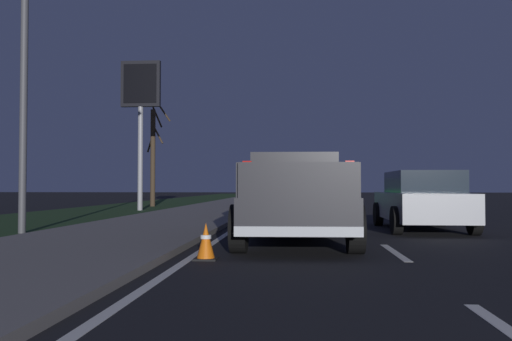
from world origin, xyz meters
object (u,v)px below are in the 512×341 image
gas_price_sign (141,98)px  sedan_tan (291,197)px  sedan_green (299,193)px  traffic_cone_near (206,242)px  street_light_near (36,54)px  bare_tree_far (153,154)px  pickup_truck (294,198)px  sedan_silver (421,200)px

gas_price_sign → sedan_tan: bearing=-132.2°
sedan_green → traffic_cone_near: size_ratio=7.66×
street_light_near → bare_tree_far: 17.37m
pickup_truck → sedan_tan: 6.82m
sedan_tan → pickup_truck: bearing=-178.7°
sedan_tan → sedan_green: 9.04m
sedan_green → gas_price_sign: size_ratio=0.62×
bare_tree_far → sedan_green: bearing=-107.2°
street_light_near → sedan_green: bearing=-23.9°
street_light_near → bare_tree_far: street_light_near is taller
sedan_green → traffic_cone_near: 18.94m
pickup_truck → bare_tree_far: (18.43, 8.20, 2.08)m
street_light_near → traffic_cone_near: bearing=-130.3°
gas_price_sign → bare_tree_far: 5.60m
gas_price_sign → sedan_silver: bearing=-134.1°
sedan_tan → gas_price_sign: size_ratio=0.62×
sedan_tan → bare_tree_far: 14.30m
pickup_truck → traffic_cone_near: size_ratio=9.44×
sedan_green → gas_price_sign: gas_price_sign is taller
sedan_tan → gas_price_sign: bearing=47.8°
pickup_truck → bare_tree_far: bare_tree_far is taller
sedan_tan → sedan_green: size_ratio=0.99×
pickup_truck → sedan_silver: (3.00, -3.32, -0.13)m
pickup_truck → street_light_near: (1.22, 6.34, 3.49)m
pickup_truck → street_light_near: 7.34m
sedan_tan → bare_tree_far: size_ratio=0.69×
street_light_near → traffic_cone_near: size_ratio=12.45×
traffic_cone_near → sedan_silver: bearing=-37.9°
pickup_truck → sedan_silver: bearing=-47.9°
pickup_truck → sedan_tan: bearing=1.3°
sedan_silver → traffic_cone_near: bearing=142.1°
sedan_green → traffic_cone_near: bearing=175.5°
pickup_truck → sedan_silver: 4.47m
pickup_truck → traffic_cone_near: bearing=155.7°
pickup_truck → sedan_silver: size_ratio=1.24×
sedan_tan → sedan_green: bearing=-1.8°
sedan_green → street_light_near: street_light_near is taller
sedan_silver → traffic_cone_near: size_ratio=7.60×
bare_tree_far → traffic_cone_near: bare_tree_far is taller
pickup_truck → bare_tree_far: bearing=24.0°
sedan_silver → street_light_near: (-1.78, 9.66, 3.62)m
sedan_green → sedan_tan: bearing=178.2°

